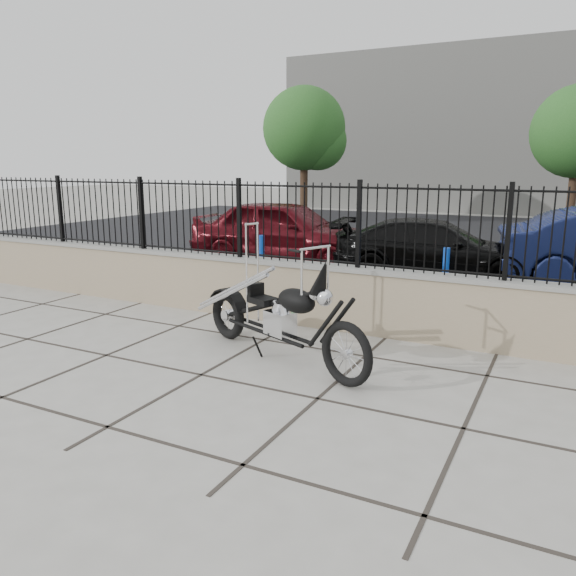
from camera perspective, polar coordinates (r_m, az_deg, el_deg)
The scene contains 11 objects.
ground_plane at distance 6.75m, azimuth -8.82°, elevation -8.72°, with size 90.00×90.00×0.00m, color #99968E.
parking_lot at distance 18.12m, azimuth 15.01°, elevation 4.44°, with size 30.00×30.00×0.00m, color black.
retaining_wall at distance 8.66m, azimuth 0.78°, elevation -0.46°, with size 14.00×0.36×0.96m, color gray.
iron_fence at distance 8.48m, azimuth 0.80°, elevation 6.66°, with size 14.00×0.08×1.20m, color black.
background_building at distance 31.82m, azimuth 21.06°, elevation 14.61°, with size 22.00×6.00×8.00m, color beige.
chopper_motorcycle at distance 6.97m, azimuth -1.12°, elevation -0.48°, with size 2.87×0.50×1.72m, color black, non-canonical shape.
car_red at distance 13.80m, azimuth -0.32°, elevation 5.76°, with size 1.87×4.65×1.59m, color #4D0B11.
car_black at distance 12.42m, azimuth 14.71°, elevation 3.82°, with size 1.77×4.34×1.26m, color black.
bollard_a at distance 11.91m, azimuth -2.67°, elevation 3.11°, with size 0.11×0.11×0.95m, color #0D2DD0.
bollard_b at distance 10.39m, azimuth 15.68°, elevation 1.30°, with size 0.12×0.12×0.97m, color #0B16A8.
tree_left at distance 23.56m, azimuth 1.66°, elevation 16.26°, with size 3.34×3.34×5.63m.
Camera 1 is at (3.74, -5.06, 2.44)m, focal length 35.00 mm.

